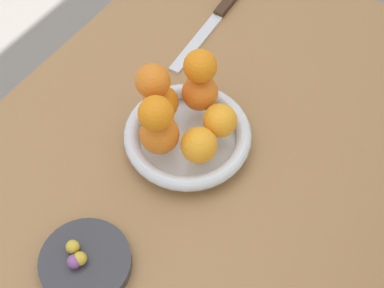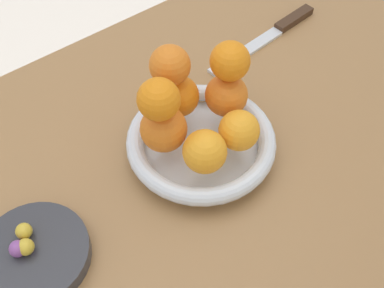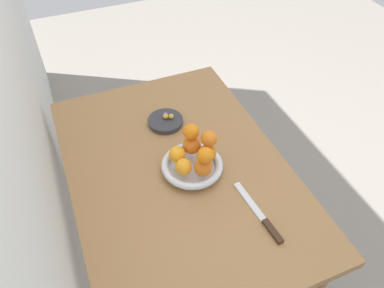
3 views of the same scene
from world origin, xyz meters
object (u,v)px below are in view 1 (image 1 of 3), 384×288
candy_ball_0 (80,259)px  orange_2 (161,103)px  knife (214,21)px  candy_ball_3 (81,259)px  orange_0 (222,122)px  orange_5 (200,66)px  candy_dish (86,263)px  orange_3 (159,134)px  candy_ball_2 (74,262)px  orange_1 (200,93)px  fruit_bowl (188,137)px  orange_7 (156,113)px  dining_table (198,193)px  orange_6 (153,81)px  orange_4 (197,147)px  candy_ball_1 (73,247)px

candy_ball_0 → orange_2: bearing=-168.1°
knife → candy_ball_3: bearing=13.5°
orange_0 → orange_5: size_ratio=1.02×
candy_dish → orange_5: bearing=-175.9°
orange_2 → orange_3: 0.07m
candy_ball_2 → orange_1: bearing=-177.8°
fruit_bowl → orange_7: (0.06, -0.02, 0.11)m
fruit_bowl → orange_5: bearing=-162.8°
dining_table → orange_6: (-0.02, -0.11, 0.22)m
orange_5 → orange_7: orange_7 is taller
fruit_bowl → candy_ball_2: (0.29, -0.00, 0.01)m
orange_2 → candy_ball_3: 0.29m
orange_3 → knife: 0.35m
orange_3 → orange_6: orange_6 is taller
orange_4 → candy_ball_0: bearing=-9.6°
orange_1 → orange_3: bearing=-1.9°
orange_2 → orange_6: (0.01, -0.01, 0.06)m
candy_ball_2 → knife: 0.57m
candy_dish → candy_ball_1: size_ratio=6.65×
candy_ball_2 → fruit_bowl: bearing=179.5°
candy_ball_1 → candy_ball_3: bearing=72.0°
orange_3 → candy_ball_1: bearing=-0.2°
orange_2 → candy_ball_3: orange_2 is taller
candy_dish → orange_1: bearing=-176.6°
orange_1 → orange_5: 0.06m
orange_2 → candy_ball_1: bearing=7.9°
candy_dish → orange_7: size_ratio=2.48×
candy_ball_1 → orange_2: bearing=-172.1°
orange_1 → orange_3: 0.11m
candy_ball_0 → fruit_bowl: bearing=-179.7°
fruit_bowl → orange_2: bearing=-93.0°
candy_ball_2 → candy_dish: bearing=153.3°
dining_table → candy_dish: bearing=-9.3°
candy_ball_3 → dining_table: bearing=170.5°
candy_dish → knife: size_ratio=0.54×
dining_table → candy_dish: size_ratio=7.82×
orange_5 → candy_ball_1: size_ratio=2.66×
candy_ball_0 → orange_1: bearing=-177.1°
orange_0 → orange_7: bearing=-37.8°
candy_dish → orange_7: (-0.22, -0.02, 0.12)m
orange_1 → knife: size_ratio=0.24×
orange_0 → candy_ball_1: 0.31m
candy_dish → orange_5: 0.36m
candy_ball_1 → orange_7: bearing=179.8°
orange_2 → candy_ball_3: bearing=12.1°
orange_4 → knife: size_ratio=0.23×
orange_2 → candy_ball_2: 0.30m
orange_4 → candy_ball_2: bearing=-10.2°
orange_7 → orange_5: bearing=-179.6°
orange_3 → candy_ball_3: size_ratio=3.59×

